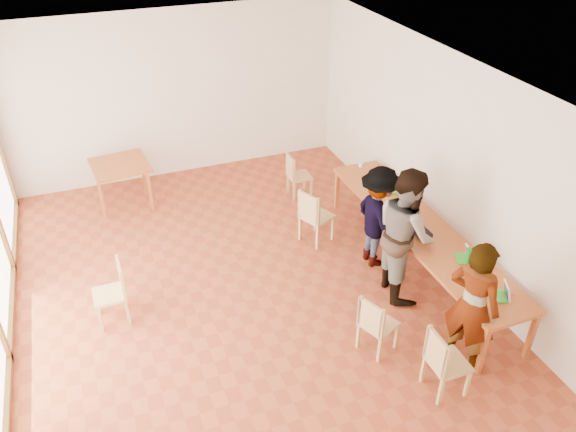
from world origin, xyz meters
name	(u,v)px	position (x,y,z in m)	size (l,w,h in m)	color
ground	(245,302)	(0.00, 0.00, 0.00)	(8.00, 8.00, 0.00)	#AA4B29
wall_back	(174,95)	(0.00, 4.00, 1.50)	(6.00, 0.10, 3.00)	white
wall_right	(451,166)	(3.00, 0.00, 1.50)	(0.10, 8.00, 3.00)	white
ceiling	(234,86)	(0.00, 0.00, 3.02)	(6.00, 8.00, 0.04)	white
communal_table	(420,230)	(2.50, -0.21, 0.70)	(0.80, 4.00, 0.75)	#AD5726
side_table	(120,168)	(-1.16, 3.20, 0.67)	(0.90, 0.90, 0.75)	#AD5726
chair_near	(442,357)	(1.56, -2.20, 0.53)	(0.41, 0.41, 0.46)	tan
chair_mid	(375,320)	(1.17, -1.40, 0.50)	(0.49, 0.49, 0.43)	tan
chair_far	(313,212)	(1.39, 0.96, 0.55)	(0.56, 0.56, 0.48)	tan
chair_empty	(295,171)	(1.65, 2.36, 0.49)	(0.38, 0.38, 0.42)	tan
chair_spare	(115,286)	(-1.60, 0.30, 0.53)	(0.40, 0.40, 0.46)	tan
person_near	(472,306)	(2.09, -1.91, 0.86)	(0.62, 0.41, 1.71)	gray
person_mid	(405,233)	(2.07, -0.49, 0.93)	(0.91, 0.71, 1.86)	gray
person_far	(378,217)	(2.05, 0.18, 0.77)	(1.00, 0.58, 1.55)	gray
laptop_near	(503,293)	(2.59, -1.81, 0.80)	(0.27, 0.28, 0.19)	green
laptop_mid	(466,256)	(2.63, -1.05, 0.80)	(0.24, 0.25, 0.18)	green
laptop_far	(394,188)	(2.66, 0.79, 0.80)	(0.23, 0.25, 0.19)	green
yellow_mug	(403,188)	(2.78, 0.72, 0.80)	(0.13, 0.13, 0.10)	gold
green_bottle	(468,258)	(2.55, -1.19, 0.89)	(0.07, 0.07, 0.28)	#157421
clear_glass	(399,212)	(2.38, 0.18, 0.80)	(0.07, 0.07, 0.09)	silver
condiment_cup	(361,165)	(2.55, 1.68, 0.78)	(0.08, 0.08, 0.06)	white
pink_phone	(509,293)	(2.72, -1.79, 0.76)	(0.05, 0.10, 0.01)	#E13983
black_pouch	(422,233)	(2.40, -0.41, 0.80)	(0.16, 0.26, 0.09)	black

